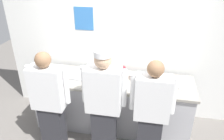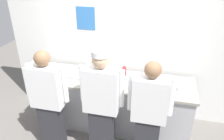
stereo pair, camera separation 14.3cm
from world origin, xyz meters
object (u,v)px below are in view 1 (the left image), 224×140
at_px(chef_near_left, 50,102).
at_px(ramekin_red_sauce, 159,85).
at_px(plate_stack_rear, 59,73).
at_px(ramekin_green_sauce, 180,87).
at_px(chef_center, 103,104).
at_px(sheet_tray, 82,76).
at_px(mixing_bowl_steel, 113,76).
at_px(ramekin_orange_sauce, 106,72).
at_px(chef_far_right, 151,113).
at_px(deli_cup, 152,76).
at_px(ramekin_yellow_sauce, 178,81).
at_px(plate_stack_front, 138,77).
at_px(squeeze_bottle_secondary, 149,85).
at_px(squeeze_bottle_primary, 124,70).

xyz_separation_m(chef_near_left, ramekin_red_sauce, (1.49, 0.62, 0.08)).
xyz_separation_m(plate_stack_rear, ramekin_green_sauce, (1.95, -0.05, -0.01)).
bearing_deg(chef_center, sheet_tray, 127.53).
distance_m(plate_stack_rear, ramekin_green_sauce, 1.95).
xyz_separation_m(mixing_bowl_steel, ramekin_orange_sauce, (-0.15, 0.21, -0.04)).
distance_m(chef_far_right, deli_cup, 0.83).
distance_m(sheet_tray, ramekin_red_sauce, 1.25).
height_order(mixing_bowl_steel, ramekin_orange_sauce, mixing_bowl_steel).
height_order(mixing_bowl_steel, ramekin_yellow_sauce, mixing_bowl_steel).
relative_size(chef_far_right, plate_stack_rear, 6.49).
bearing_deg(mixing_bowl_steel, sheet_tray, 177.76).
distance_m(chef_near_left, ramekin_orange_sauce, 1.09).
distance_m(plate_stack_rear, deli_cup, 1.54).
relative_size(chef_near_left, chef_far_right, 1.01).
relative_size(plate_stack_front, ramekin_yellow_sauce, 2.34).
bearing_deg(ramekin_yellow_sauce, chef_center, -142.67).
relative_size(mixing_bowl_steel, ramekin_red_sauce, 3.92).
height_order(sheet_tray, ramekin_yellow_sauce, ramekin_yellow_sauce).
xyz_separation_m(plate_stack_rear, ramekin_red_sauce, (1.63, -0.06, -0.01)).
distance_m(chef_near_left, squeeze_bottle_secondary, 1.44).
height_order(mixing_bowl_steel, squeeze_bottle_primary, squeeze_bottle_primary).
bearing_deg(chef_far_right, squeeze_bottle_primary, 119.47).
relative_size(squeeze_bottle_secondary, ramekin_green_sauce, 1.97).
relative_size(sheet_tray, ramekin_red_sauce, 5.49).
bearing_deg(mixing_bowl_steel, plate_stack_rear, -179.45).
bearing_deg(sheet_tray, plate_stack_front, 5.30).
bearing_deg(ramekin_green_sauce, chef_center, -150.15).
distance_m(plate_stack_front, deli_cup, 0.24).
xyz_separation_m(ramekin_green_sauce, ramekin_orange_sauce, (-1.19, 0.26, -0.00)).
xyz_separation_m(sheet_tray, ramekin_orange_sauce, (0.37, 0.19, 0.01)).
relative_size(plate_stack_front, plate_stack_rear, 1.00).
height_order(squeeze_bottle_primary, ramekin_orange_sauce, squeeze_bottle_primary).
distance_m(mixing_bowl_steel, deli_cup, 0.65).
distance_m(plate_stack_rear, sheet_tray, 0.39).
height_order(chef_far_right, mixing_bowl_steel, chef_far_right).
relative_size(chef_far_right, plate_stack_front, 6.52).
relative_size(mixing_bowl_steel, ramekin_green_sauce, 3.63).
xyz_separation_m(mixing_bowl_steel, ramekin_green_sauce, (1.04, -0.06, -0.04)).
bearing_deg(chef_near_left, plate_stack_front, 34.29).
relative_size(squeeze_bottle_primary, squeeze_bottle_secondary, 0.96).
distance_m(chef_near_left, deli_cup, 1.64).
xyz_separation_m(chef_far_right, ramekin_green_sauce, (0.40, 0.59, 0.09)).
bearing_deg(mixing_bowl_steel, chef_near_left, -138.18).
distance_m(sheet_tray, ramekin_green_sauce, 1.56).
height_order(plate_stack_rear, ramekin_yellow_sauce, plate_stack_rear).
bearing_deg(squeeze_bottle_primary, ramekin_yellow_sauce, -5.18).
bearing_deg(chef_near_left, squeeze_bottle_secondary, 20.14).
bearing_deg(ramekin_red_sauce, plate_stack_rear, 178.03).
distance_m(chef_near_left, ramekin_green_sauce, 1.91).
relative_size(plate_stack_rear, ramekin_red_sauce, 2.82).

